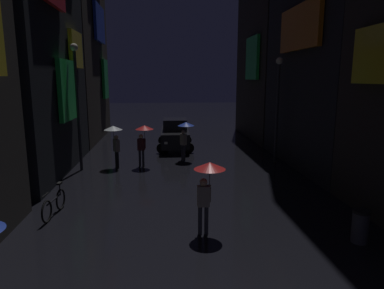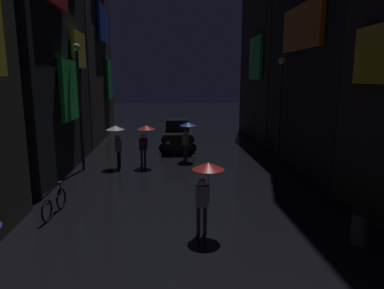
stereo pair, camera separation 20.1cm
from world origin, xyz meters
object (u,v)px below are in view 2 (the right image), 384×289
(streetlamp_right_far, at_px, (280,98))
(trash_bin, at_px, (360,227))
(pedestrian_foreground_right_red, at_px, (145,134))
(bicycle_parked_at_storefront, at_px, (54,203))
(car_distant, at_px, (178,134))
(pedestrian_near_crossing_red, at_px, (206,178))
(pedestrian_midstreet_centre_blue, at_px, (187,130))
(pedestrian_far_right_clear, at_px, (116,135))
(streetlamp_left_far, at_px, (79,94))

(streetlamp_right_far, relative_size, trash_bin, 5.89)
(pedestrian_foreground_right_red, distance_m, bicycle_parked_at_storefront, 6.80)
(streetlamp_right_far, bearing_deg, car_distant, 142.28)
(bicycle_parked_at_storefront, bearing_deg, trash_bin, -16.82)
(pedestrian_near_crossing_red, bearing_deg, pedestrian_midstreet_centre_blue, 89.95)
(pedestrian_near_crossing_red, height_order, trash_bin, pedestrian_near_crossing_red)
(pedestrian_midstreet_centre_blue, xyz_separation_m, trash_bin, (4.08, -9.97, -1.20))
(pedestrian_foreground_right_red, bearing_deg, car_distant, 67.85)
(streetlamp_right_far, bearing_deg, pedestrian_near_crossing_red, -120.22)
(pedestrian_far_right_clear, xyz_separation_m, streetlamp_left_far, (-1.61, -0.30, 2.05))
(pedestrian_far_right_clear, height_order, streetlamp_left_far, streetlamp_left_far)
(bicycle_parked_at_storefront, bearing_deg, pedestrian_midstreet_centre_blue, 56.47)
(streetlamp_left_far, bearing_deg, bicycle_parked_at_storefront, -86.00)
(pedestrian_foreground_right_red, height_order, trash_bin, pedestrian_foreground_right_red)
(pedestrian_midstreet_centre_blue, bearing_deg, trash_bin, -67.75)
(pedestrian_near_crossing_red, relative_size, pedestrian_far_right_clear, 1.00)
(trash_bin, bearing_deg, streetlamp_left_far, 137.79)
(pedestrian_near_crossing_red, distance_m, trash_bin, 4.36)
(pedestrian_near_crossing_red, relative_size, bicycle_parked_at_storefront, 1.17)
(pedestrian_midstreet_centre_blue, relative_size, streetlamp_right_far, 0.39)
(car_distant, distance_m, trash_bin, 13.92)
(pedestrian_near_crossing_red, bearing_deg, car_distant, 91.92)
(bicycle_parked_at_storefront, distance_m, car_distant, 11.37)
(pedestrian_foreground_right_red, xyz_separation_m, pedestrian_midstreet_centre_blue, (2.18, 1.14, 0.00))
(pedestrian_far_right_clear, height_order, streetlamp_right_far, streetlamp_right_far)
(trash_bin, bearing_deg, car_distant, 108.85)
(pedestrian_far_right_clear, distance_m, pedestrian_midstreet_centre_blue, 3.81)
(pedestrian_far_right_clear, xyz_separation_m, car_distant, (3.19, 4.43, -0.74))
(pedestrian_near_crossing_red, xyz_separation_m, pedestrian_midstreet_centre_blue, (0.01, 9.04, 0.00))
(pedestrian_near_crossing_red, height_order, car_distant, pedestrian_near_crossing_red)
(pedestrian_near_crossing_red, bearing_deg, pedestrian_far_right_clear, 114.77)
(bicycle_parked_at_storefront, relative_size, car_distant, 0.43)
(car_distant, xyz_separation_m, streetlamp_left_far, (-4.81, -4.73, 2.79))
(streetlamp_right_far, bearing_deg, bicycle_parked_at_storefront, -146.08)
(pedestrian_near_crossing_red, xyz_separation_m, streetlamp_right_far, (4.79, 8.22, 1.76))
(pedestrian_midstreet_centre_blue, distance_m, streetlamp_right_far, 5.16)
(trash_bin, bearing_deg, pedestrian_midstreet_centre_blue, 112.25)
(pedestrian_far_right_clear, relative_size, pedestrian_foreground_right_red, 1.00)
(pedestrian_foreground_right_red, xyz_separation_m, car_distant, (1.77, 4.34, -0.74))
(pedestrian_midstreet_centre_blue, xyz_separation_m, streetlamp_right_far, (4.78, -0.82, 1.76))
(car_distant, height_order, streetlamp_left_far, streetlamp_left_far)
(car_distant, bearing_deg, bicycle_parked_at_storefront, -112.81)
(pedestrian_far_right_clear, bearing_deg, pedestrian_midstreet_centre_blue, 18.79)
(streetlamp_right_far, xyz_separation_m, streetlamp_left_far, (-10.00, -0.71, 0.29))
(pedestrian_foreground_right_red, height_order, pedestrian_midstreet_centre_blue, same)
(pedestrian_foreground_right_red, relative_size, car_distant, 0.51)
(pedestrian_near_crossing_red, xyz_separation_m, pedestrian_far_right_clear, (-3.60, 7.81, 0.00))
(streetlamp_right_far, bearing_deg, pedestrian_foreground_right_red, -177.34)
(bicycle_parked_at_storefront, distance_m, streetlamp_left_far, 6.65)
(car_distant, relative_size, trash_bin, 4.51)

